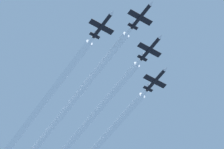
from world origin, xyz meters
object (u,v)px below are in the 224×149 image
object	(u,v)px
jet_right_wingman	(103,25)
jet_outer_left	(156,79)
jet_lead	(142,15)
jet_left_wingman	(151,48)

from	to	relation	value
jet_right_wingman	jet_outer_left	distance (m)	26.60
jet_right_wingman	jet_lead	bearing A→B (deg)	135.08
jet_lead	jet_left_wingman	world-z (taller)	jet_lead
jet_lead	jet_left_wingman	distance (m)	11.70
jet_right_wingman	jet_outer_left	bearing A→B (deg)	-162.61
jet_outer_left	jet_right_wingman	bearing A→B (deg)	17.39
jet_left_wingman	jet_outer_left	world-z (taller)	jet_left_wingman
jet_right_wingman	jet_left_wingman	bearing A→B (deg)	177.54
jet_lead	jet_left_wingman	xyz separation A→B (m)	(-8.75, -7.67, -1.15)
jet_right_wingman	jet_outer_left	size ratio (longest dim) A/B	1.00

